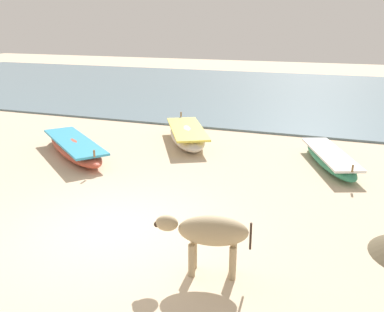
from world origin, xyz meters
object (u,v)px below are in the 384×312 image
Objects in this scene: fishing_boat_3 at (330,158)px; cow_adult_dun at (210,233)px; fishing_boat_1 at (74,147)px; fishing_boat_5 at (187,135)px.

cow_adult_dun is at bearing -34.81° from fishing_boat_3.
fishing_boat_3 is (7.77, 1.76, -0.05)m from fishing_boat_1.
cow_adult_dun is at bearing 0.17° from fishing_boat_1.
fishing_boat_3 is at bearing 51.62° from fishing_boat_1.
fishing_boat_5 is (2.87, 2.65, 0.02)m from fishing_boat_1.
fishing_boat_5 is (-4.90, 0.89, 0.07)m from fishing_boat_3.
fishing_boat_1 reaches higher than fishing_boat_3.
cow_adult_dun is (-1.64, -6.67, 0.54)m from fishing_boat_3.
fishing_boat_5 is 2.42× the size of cow_adult_dun.
fishing_boat_1 is 1.03× the size of fishing_boat_5.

